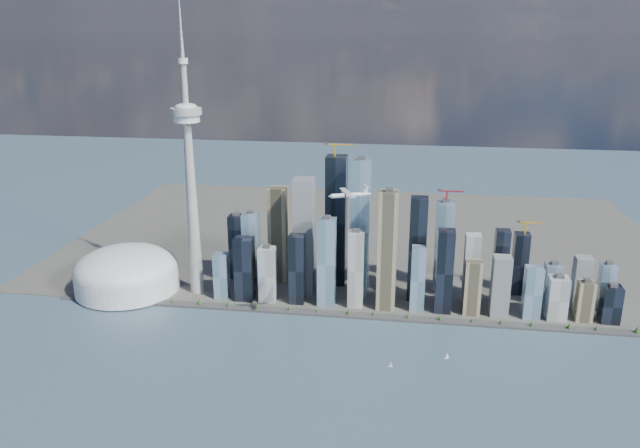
# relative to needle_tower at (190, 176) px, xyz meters

# --- Properties ---
(ground) EXTENTS (4000.00, 4000.00, 0.00)m
(ground) POSITION_rel_needle_tower_xyz_m (300.00, -310.00, -235.84)
(ground) COLOR #385462
(ground) RESTS_ON ground
(seawall) EXTENTS (1100.00, 22.00, 4.00)m
(seawall) POSITION_rel_needle_tower_xyz_m (300.00, -60.00, -233.84)
(seawall) COLOR #383838
(seawall) RESTS_ON ground
(land) EXTENTS (1400.00, 900.00, 3.00)m
(land) POSITION_rel_needle_tower_xyz_m (300.00, 390.00, -234.34)
(land) COLOR #4C4C47
(land) RESTS_ON ground
(shoreline_trees) EXTENTS (960.53, 7.20, 8.80)m
(shoreline_trees) POSITION_rel_needle_tower_xyz_m (300.00, -60.00, -227.06)
(shoreline_trees) COLOR #3F2D1E
(shoreline_trees) RESTS_ON seawall
(skyscraper_cluster) EXTENTS (736.00, 142.00, 287.56)m
(skyscraper_cluster) POSITION_rel_needle_tower_xyz_m (359.61, 26.81, -145.97)
(skyscraper_cluster) COLOR black
(skyscraper_cluster) RESTS_ON land
(needle_tower) EXTENTS (56.00, 56.00, 550.50)m
(needle_tower) POSITION_rel_needle_tower_xyz_m (0.00, 0.00, 0.00)
(needle_tower) COLOR gray
(needle_tower) RESTS_ON land
(dome_stadium) EXTENTS (200.00, 200.00, 86.00)m
(dome_stadium) POSITION_rel_needle_tower_xyz_m (-140.00, -10.00, -196.40)
(dome_stadium) COLOR silver
(dome_stadium) RESTS_ON land
(airplane) EXTENTS (65.38, 58.61, 16.62)m
(airplane) POSITION_rel_needle_tower_xyz_m (314.77, -170.96, 21.53)
(airplane) COLOR silver
(airplane) RESTS_ON ground
(sailboat_west) EXTENTS (7.24, 2.54, 10.01)m
(sailboat_west) POSITION_rel_needle_tower_xyz_m (387.72, -226.96, -232.63)
(sailboat_west) COLOR white
(sailboat_west) RESTS_ON ground
(sailboat_east) EXTENTS (7.37, 3.68, 10.26)m
(sailboat_east) POSITION_rel_needle_tower_xyz_m (474.42, -188.03, -232.55)
(sailboat_east) COLOR white
(sailboat_east) RESTS_ON ground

